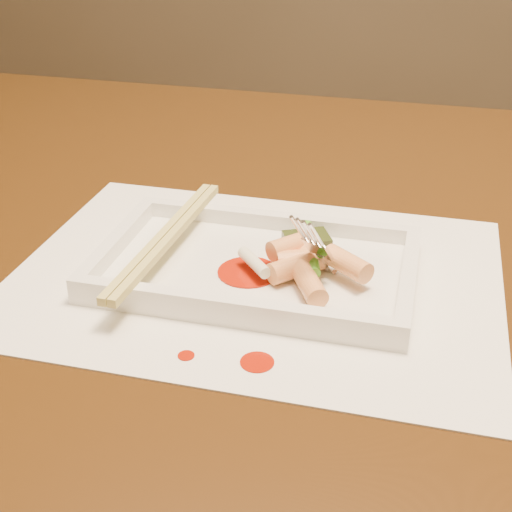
% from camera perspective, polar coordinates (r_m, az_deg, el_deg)
% --- Properties ---
extents(table, '(1.40, 0.90, 0.75)m').
position_cam_1_polar(table, '(0.71, 2.29, -5.77)').
color(table, black).
rests_on(table, ground).
extents(placemat, '(0.40, 0.30, 0.00)m').
position_cam_1_polar(placemat, '(0.60, 0.00, -1.57)').
color(placemat, white).
rests_on(placemat, table).
extents(sauce_splatter_a, '(0.02, 0.02, 0.00)m').
position_cam_1_polar(sauce_splatter_a, '(0.50, 0.09, -8.49)').
color(sauce_splatter_a, '#A61804').
rests_on(sauce_splatter_a, placemat).
extents(sauce_splatter_b, '(0.01, 0.01, 0.00)m').
position_cam_1_polar(sauce_splatter_b, '(0.51, -5.61, -7.93)').
color(sauce_splatter_b, '#A61804').
rests_on(sauce_splatter_b, placemat).
extents(plate_base, '(0.26, 0.16, 0.01)m').
position_cam_1_polar(plate_base, '(0.59, 0.00, -1.18)').
color(plate_base, white).
rests_on(plate_base, placemat).
extents(plate_rim_far, '(0.26, 0.01, 0.01)m').
position_cam_1_polar(plate_rim_far, '(0.65, 1.60, 2.85)').
color(plate_rim_far, white).
rests_on(plate_rim_far, plate_base).
extents(plate_rim_near, '(0.26, 0.01, 0.01)m').
position_cam_1_polar(plate_rim_near, '(0.53, -1.98, -4.09)').
color(plate_rim_near, white).
rests_on(plate_rim_near, plate_base).
extents(plate_rim_left, '(0.01, 0.14, 0.01)m').
position_cam_1_polar(plate_rim_left, '(0.63, -11.07, 1.12)').
color(plate_rim_left, white).
rests_on(plate_rim_left, plate_base).
extents(plate_rim_right, '(0.01, 0.14, 0.01)m').
position_cam_1_polar(plate_rim_right, '(0.57, 12.09, -1.75)').
color(plate_rim_right, white).
rests_on(plate_rim_right, plate_base).
extents(veg_piece, '(0.05, 0.04, 0.01)m').
position_cam_1_polar(veg_piece, '(0.62, 4.08, 1.17)').
color(veg_piece, black).
rests_on(veg_piece, plate_base).
extents(scallion_white, '(0.03, 0.04, 0.01)m').
position_cam_1_polar(scallion_white, '(0.57, -0.15, -0.51)').
color(scallion_white, '#EAEACC').
rests_on(scallion_white, plate_base).
extents(scallion_green, '(0.03, 0.08, 0.01)m').
position_cam_1_polar(scallion_green, '(0.59, 4.40, 0.68)').
color(scallion_green, '#3D9F19').
rests_on(scallion_green, plate_base).
extents(chopstick_a, '(0.02, 0.21, 0.01)m').
position_cam_1_polar(chopstick_a, '(0.61, -7.54, 1.55)').
color(chopstick_a, tan).
rests_on(chopstick_a, plate_rim_near).
extents(chopstick_b, '(0.02, 0.21, 0.01)m').
position_cam_1_polar(chopstick_b, '(0.60, -6.83, 1.47)').
color(chopstick_b, tan).
rests_on(chopstick_b, plate_rim_near).
extents(fork, '(0.09, 0.10, 0.14)m').
position_cam_1_polar(fork, '(0.56, 7.41, 5.71)').
color(fork, silver).
rests_on(fork, plate_base).
extents(sauce_blob_0, '(0.05, 0.05, 0.00)m').
position_cam_1_polar(sauce_blob_0, '(0.58, -0.63, -1.29)').
color(sauce_blob_0, '#A61804').
rests_on(sauce_blob_0, plate_base).
extents(rice_cake_0, '(0.04, 0.05, 0.02)m').
position_cam_1_polar(rice_cake_0, '(0.55, 4.21, -2.10)').
color(rice_cake_0, '#FABB74').
rests_on(rice_cake_0, plate_base).
extents(rice_cake_1, '(0.05, 0.03, 0.02)m').
position_cam_1_polar(rice_cake_1, '(0.58, 4.04, -0.29)').
color(rice_cake_1, '#FABB74').
rests_on(rice_cake_1, plate_base).
extents(rice_cake_2, '(0.04, 0.04, 0.02)m').
position_cam_1_polar(rice_cake_2, '(0.59, 2.92, 0.87)').
color(rice_cake_2, '#FABB74').
rests_on(rice_cake_2, plate_base).
extents(rice_cake_3, '(0.05, 0.05, 0.02)m').
position_cam_1_polar(rice_cake_3, '(0.57, 3.21, -0.86)').
color(rice_cake_3, '#FABB74').
rests_on(rice_cake_3, plate_base).
extents(rice_cake_4, '(0.02, 0.04, 0.02)m').
position_cam_1_polar(rice_cake_4, '(0.60, 4.09, 0.65)').
color(rice_cake_4, '#FABB74').
rests_on(rice_cake_4, plate_base).
extents(rice_cake_5, '(0.04, 0.04, 0.02)m').
position_cam_1_polar(rice_cake_5, '(0.57, 7.33, -0.61)').
color(rice_cake_5, '#FABB74').
rests_on(rice_cake_5, plate_base).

